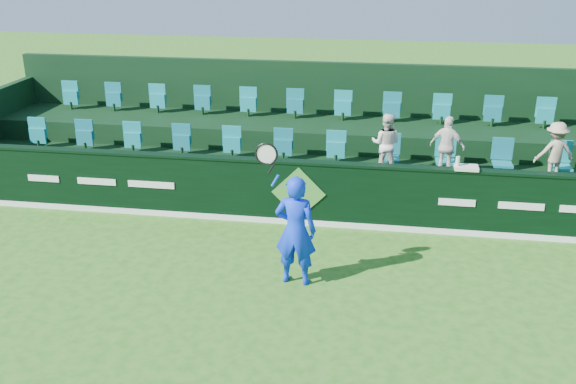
% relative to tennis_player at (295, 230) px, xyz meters
% --- Properties ---
extents(ground, '(60.00, 60.00, 0.00)m').
position_rel_tennis_player_xyz_m(ground, '(-0.27, -1.58, -0.97)').
color(ground, '#246317').
rests_on(ground, ground).
extents(sponsor_hoarding, '(16.00, 0.25, 1.35)m').
position_rel_tennis_player_xyz_m(sponsor_hoarding, '(-0.27, 2.42, -0.30)').
color(sponsor_hoarding, black).
rests_on(sponsor_hoarding, ground).
extents(stand_tier_front, '(16.00, 2.00, 0.80)m').
position_rel_tennis_player_xyz_m(stand_tier_front, '(-0.27, 3.52, -0.57)').
color(stand_tier_front, black).
rests_on(stand_tier_front, ground).
extents(stand_tier_back, '(16.00, 1.80, 1.30)m').
position_rel_tennis_player_xyz_m(stand_tier_back, '(-0.27, 5.42, -0.32)').
color(stand_tier_back, black).
rests_on(stand_tier_back, ground).
extents(stand_rear, '(16.00, 4.10, 2.60)m').
position_rel_tennis_player_xyz_m(stand_rear, '(-0.27, 5.87, 0.24)').
color(stand_rear, black).
rests_on(stand_rear, ground).
extents(seat_row_front, '(13.50, 0.50, 0.60)m').
position_rel_tennis_player_xyz_m(seat_row_front, '(-0.27, 3.92, 0.13)').
color(seat_row_front, teal).
rests_on(seat_row_front, stand_tier_front).
extents(seat_row_back, '(13.50, 0.50, 0.60)m').
position_rel_tennis_player_xyz_m(seat_row_back, '(-0.27, 5.72, 0.63)').
color(seat_row_back, teal).
rests_on(seat_row_back, stand_tier_back).
extents(tennis_player, '(1.08, 0.51, 2.56)m').
position_rel_tennis_player_xyz_m(tennis_player, '(0.00, 0.00, 0.00)').
color(tennis_player, '#0E31F0').
rests_on(tennis_player, ground).
extents(spectator_left, '(0.70, 0.59, 1.29)m').
position_rel_tennis_player_xyz_m(spectator_left, '(1.41, 3.54, 0.47)').
color(spectator_left, silver).
rests_on(spectator_left, stand_tier_front).
extents(spectator_middle, '(0.82, 0.60, 1.29)m').
position_rel_tennis_player_xyz_m(spectator_middle, '(2.67, 3.54, 0.47)').
color(spectator_middle, silver).
rests_on(spectator_middle, stand_tier_front).
extents(spectator_right, '(0.89, 0.62, 1.25)m').
position_rel_tennis_player_xyz_m(spectator_right, '(4.80, 3.54, 0.45)').
color(spectator_right, tan).
rests_on(spectator_right, stand_tier_front).
extents(towel, '(0.45, 0.29, 0.07)m').
position_rel_tennis_player_xyz_m(towel, '(2.95, 2.42, 0.41)').
color(towel, silver).
rests_on(towel, sponsor_hoarding).
extents(drinks_bottle, '(0.08, 0.08, 0.25)m').
position_rel_tennis_player_xyz_m(drinks_bottle, '(2.78, 2.42, 0.50)').
color(drinks_bottle, silver).
rests_on(drinks_bottle, sponsor_hoarding).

